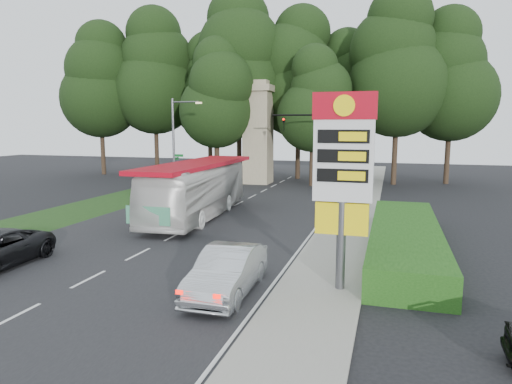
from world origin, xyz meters
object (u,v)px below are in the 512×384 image
(gas_station_pylon, at_px, (343,165))
(streetlight_signs, at_px, (176,141))
(monument, at_px, (258,132))
(transit_bus, at_px, (197,190))
(sedan_silver, at_px, (227,271))
(traffic_signal_mast, at_px, (328,139))

(gas_station_pylon, bearing_deg, streetlight_signs, 128.96)
(monument, distance_m, transit_bus, 17.69)
(monument, bearing_deg, sedan_silver, -75.66)
(sedan_silver, bearing_deg, traffic_signal_mast, 87.84)
(traffic_signal_mast, height_order, transit_bus, traffic_signal_mast)
(monument, distance_m, sedan_silver, 30.58)
(traffic_signal_mast, bearing_deg, monument, 142.00)
(sedan_silver, bearing_deg, gas_station_pylon, 17.96)
(gas_station_pylon, height_order, streetlight_signs, streetlight_signs)
(traffic_signal_mast, distance_m, transit_bus, 13.44)
(traffic_signal_mast, xyz_separation_m, sedan_silver, (-0.18, -23.33, -3.87))
(streetlight_signs, xyz_separation_m, transit_bus, (6.07, -9.34, -2.70))
(gas_station_pylon, relative_size, sedan_silver, 1.41)
(streetlight_signs, distance_m, sedan_silver, 24.99)
(streetlight_signs, distance_m, monument, 9.44)
(transit_bus, relative_size, sedan_silver, 2.56)
(gas_station_pylon, relative_size, traffic_signal_mast, 0.95)
(transit_bus, bearing_deg, monument, 88.95)
(traffic_signal_mast, bearing_deg, gas_station_pylon, -80.91)
(traffic_signal_mast, bearing_deg, sedan_silver, -90.44)
(gas_station_pylon, xyz_separation_m, monument, (-11.20, 28.01, 0.66))
(streetlight_signs, relative_size, transit_bus, 0.64)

